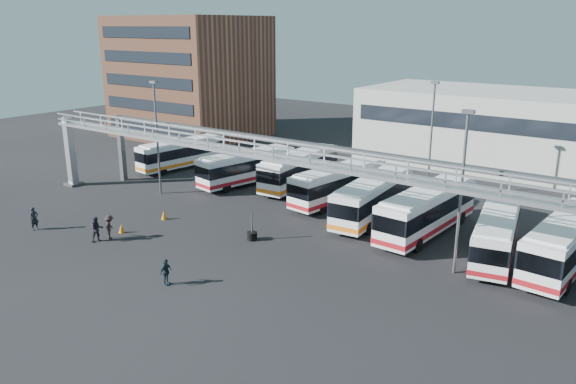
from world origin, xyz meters
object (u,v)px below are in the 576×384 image
Objects in this scene: pedestrian_c at (110,227)px; cone_right at (164,215)px; bus_0 at (181,153)px; pedestrian_b at (97,229)px; pedestrian_d at (166,272)px; light_pole_mid at (462,185)px; tire_stack at (252,235)px; bus_5 at (373,197)px; light_pole_left at (157,132)px; bus_2 at (247,166)px; bus_3 at (299,168)px; cone_left at (121,228)px; pedestrian_a at (34,219)px; bus_7 at (497,233)px; light_pole_back at (431,133)px; bus_4 at (339,183)px; bus_8 at (566,242)px; bus_6 at (427,209)px.

cone_right is at bearing -41.31° from pedestrian_c.
bus_0 is 21.52m from pedestrian_b.
pedestrian_d is (20.01, -20.49, -0.88)m from bus_0.
pedestrian_c is at bearing 3.84° from pedestrian_b.
tire_stack is (-13.79, -3.08, -5.37)m from light_pole_mid.
light_pole_left is at bearing -169.50° from bus_5.
tire_stack is (9.84, -11.19, -1.41)m from bus_2.
light_pole_mid reaches higher than bus_3.
pedestrian_c is at bearing -50.97° from bus_0.
bus_0 is 19.69m from cone_left.
light_pole_left is 5.69× the size of pedestrian_c.
cone_left is at bearing -105.83° from bus_3.
light_pole_mid is 30.88m from pedestrian_a.
bus_0 is 0.93× the size of bus_3.
pedestrian_b reaches higher than pedestrian_a.
light_pole_mid is 14.97× the size of cone_left.
bus_3 is at bearing 152.66° from bus_5.
light_pole_left is at bearing 163.98° from tire_stack.
pedestrian_b reaches higher than pedestrian_c.
light_pole_mid is at bearing -2.05° from light_pole_left.
light_pole_left is at bearing 174.67° from bus_7.
light_pole_back is 5.52× the size of pedestrian_b.
light_pole_back reaches higher than bus_4.
bus_0 is at bearing -166.21° from light_pole_back.
pedestrian_a is at bearing 80.65° from pedestrian_d.
light_pole_mid is at bearing -63.12° from pedestrian_a.
bus_3 is 6.79× the size of pedestrian_d.
bus_2 is 19.81m from pedestrian_a.
tire_stack is (8.80, 4.60, 0.02)m from cone_left.
bus_8 reaches higher than bus_3.
light_pole_mid is at bearing -23.58° from bus_4.
bus_0 is 0.96× the size of bus_2.
pedestrian_a is (-24.27, -16.53, -1.02)m from bus_6.
bus_8 is 6.35× the size of pedestrian_a.
light_pole_left reaches higher than pedestrian_c.
light_pole_left is 12.47m from pedestrian_c.
bus_8 is (29.02, -3.57, 0.11)m from bus_2.
cone_right is at bearing -118.93° from bus_4.
bus_4 is at bearing -25.26° from bus_3.
cone_right is at bearing -148.10° from bus_5.
bus_6 is 6.45× the size of pedestrian_a.
light_pole_left is 13.03m from pedestrian_a.
bus_6 is 7.03× the size of pedestrian_d.
bus_0 reaches higher than cone_left.
light_pole_mid reaches higher than bus_6.
tire_stack is (-4.87, -9.16, -1.47)m from bus_5.
bus_6 is (9.20, -2.75, 0.14)m from bus_4.
pedestrian_a is at bearing -92.82° from bus_2.
bus_4 reaches higher than pedestrian_c.
bus_6 is 16.84× the size of cone_left.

